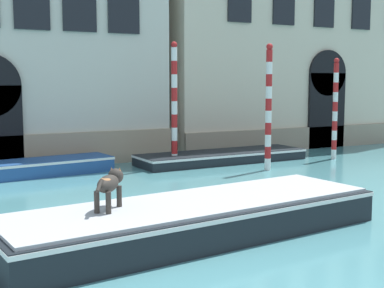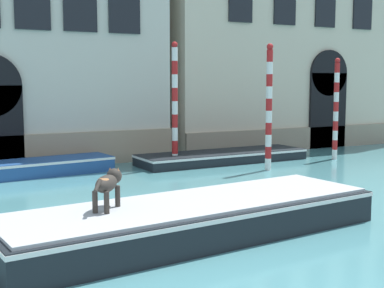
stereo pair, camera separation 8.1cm
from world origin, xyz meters
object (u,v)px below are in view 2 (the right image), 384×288
Objects in this scene: dog_on_deck at (108,184)px; mooring_pole_0 at (336,109)px; mooring_pole_2 at (269,107)px; boat_moored_near_palazzo at (32,168)px; boat_foreground at (194,218)px; boat_moored_far at (223,156)px; mooring_pole_1 at (175,104)px.

dog_on_deck is 0.23× the size of mooring_pole_0.
boat_moored_near_palazzo is at bearing 160.67° from mooring_pole_2.
boat_foreground reaches higher than boat_moored_near_palazzo.
boat_moored_near_palazzo is at bearing 171.80° from mooring_pole_0.
boat_foreground is 9.01× the size of dog_on_deck.
boat_moored_far is at bearing 163.34° from mooring_pole_0.
mooring_pole_1 is at bearing 169.54° from mooring_pole_0.
mooring_pole_0 reaches higher than boat_foreground.
mooring_pole_1 is (3.41, 8.04, 1.86)m from boat_foreground.
boat_moored_far is 4.89m from mooring_pole_0.
mooring_pole_2 is at bearing 38.57° from boat_foreground.
boat_foreground is 8.54m from mooring_pole_2.
mooring_pole_1 is (4.96, -0.46, 1.98)m from boat_moored_near_palazzo.
dog_on_deck is 9.46m from mooring_pole_1.
mooring_pole_2 reaches higher than boat_moored_near_palazzo.
boat_moored_far is at bearing -2.40° from dog_on_deck.
boat_foreground is at bearing -135.37° from mooring_pole_2.
boat_foreground is 12.10m from mooring_pole_0.
dog_on_deck is at bearing -143.30° from mooring_pole_2.
dog_on_deck is 8.39m from boat_moored_near_palazzo.
mooring_pole_1 is 3.34m from mooring_pole_2.
mooring_pole_0 reaches higher than boat_moored_far.
mooring_pole_1 is (-2.07, -0.12, 2.03)m from boat_moored_far.
boat_moored_far is (5.48, 8.16, -0.16)m from boat_foreground.
dog_on_deck reaches higher than boat_moored_far.
boat_moored_far is at bearing 3.26° from mooring_pole_1.
boat_moored_far is 1.51× the size of mooring_pole_1.
mooring_pole_2 reaches higher than dog_on_deck.
boat_moored_near_palazzo is 1.38× the size of mooring_pole_0.
mooring_pole_0 is (9.84, 6.85, 1.62)m from boat_foreground.
boat_moored_near_palazzo is (0.16, 8.34, -0.93)m from dog_on_deck.
mooring_pole_0 is 4.03m from mooring_pole_2.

